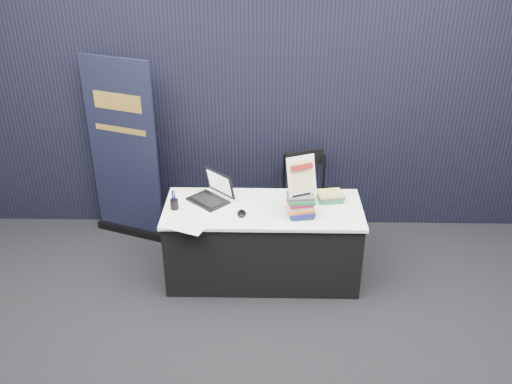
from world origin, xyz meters
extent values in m
plane|color=black|center=(0.00, 0.00, 0.00)|extent=(8.00, 8.00, 0.00)
cube|color=beige|center=(0.00, 4.00, 1.75)|extent=(8.00, 0.02, 3.50)
cube|color=black|center=(0.00, 1.60, 1.20)|extent=(6.00, 0.08, 2.40)
cube|color=black|center=(0.00, 0.55, 0.36)|extent=(1.76, 0.71, 0.72)
cube|color=white|center=(0.00, 0.55, 0.73)|extent=(1.80, 0.75, 0.03)
cube|color=black|center=(-0.51, 0.65, 0.76)|extent=(0.42, 0.42, 0.02)
cube|color=black|center=(-0.51, 0.77, 0.89)|extent=(0.30, 0.29, 0.24)
cube|color=silver|center=(-0.51, 0.76, 0.89)|extent=(0.24, 0.24, 0.19)
ellipsoid|color=black|center=(-0.19, 0.41, 0.77)|extent=(0.08, 0.13, 0.04)
cube|color=white|center=(-0.71, 0.28, 0.75)|extent=(0.34, 0.27, 0.00)
cube|color=white|center=(-0.64, 0.22, 0.75)|extent=(0.37, 0.32, 0.00)
cube|color=white|center=(-0.46, 0.53, 0.75)|extent=(0.36, 0.26, 0.00)
cylinder|color=black|center=(-0.80, 0.51, 0.80)|extent=(0.09, 0.09, 0.09)
cube|color=navy|center=(0.33, 0.41, 0.76)|extent=(0.24, 0.19, 0.03)
cube|color=navy|center=(0.33, 0.41, 0.79)|extent=(0.24, 0.19, 0.03)
cube|color=orange|center=(0.33, 0.41, 0.82)|extent=(0.24, 0.19, 0.03)
cube|color=beige|center=(0.33, 0.41, 0.85)|extent=(0.24, 0.19, 0.03)
cube|color=maroon|center=(0.33, 0.41, 0.88)|extent=(0.24, 0.19, 0.03)
cube|color=#1E7238|center=(0.33, 0.41, 0.91)|extent=(0.24, 0.19, 0.03)
cube|color=#505156|center=(0.33, 0.41, 0.94)|extent=(0.24, 0.19, 0.03)
cube|color=#1E7238|center=(0.63, 0.69, 0.77)|extent=(0.23, 0.18, 0.03)
cube|color=#505156|center=(0.63, 0.69, 0.80)|extent=(0.23, 0.18, 0.03)
cube|color=#D4C155|center=(0.63, 0.69, 0.83)|extent=(0.23, 0.18, 0.03)
cube|color=black|center=(0.33, 0.40, 0.97)|extent=(0.16, 0.08, 0.01)
cylinder|color=black|center=(0.26, 0.48, 1.07)|extent=(0.04, 0.09, 0.25)
cylinder|color=black|center=(0.40, 0.48, 1.07)|extent=(0.04, 0.09, 0.25)
cube|color=white|center=(0.33, 0.44, 1.13)|extent=(0.28, 0.19, 0.34)
cube|color=#F9E89C|center=(0.33, 0.43, 1.13)|extent=(0.22, 0.15, 0.27)
cube|color=maroon|center=(0.33, 0.43, 1.22)|extent=(0.20, 0.09, 0.05)
cube|color=black|center=(-1.42, 1.28, 0.04)|extent=(0.80, 0.38, 0.08)
cube|color=black|center=(-1.42, 1.30, 0.96)|extent=(0.73, 0.30, 1.93)
cube|color=gold|center=(-1.42, 1.28, 1.49)|extent=(0.50, 0.19, 0.17)
cube|color=gold|center=(-1.42, 1.28, 1.20)|extent=(0.54, 0.21, 0.06)
cylinder|color=black|center=(0.21, 0.94, 0.23)|extent=(0.02, 0.02, 0.46)
cylinder|color=black|center=(0.62, 0.94, 0.23)|extent=(0.02, 0.02, 0.46)
cylinder|color=black|center=(0.21, 1.36, 0.23)|extent=(0.02, 0.02, 0.46)
cylinder|color=black|center=(0.62, 1.36, 0.23)|extent=(0.02, 0.02, 0.46)
cube|color=black|center=(0.42, 1.15, 0.48)|extent=(0.56, 0.56, 0.04)
cube|color=black|center=(0.42, 1.36, 0.87)|extent=(0.39, 0.18, 0.16)
camera|label=1|loc=(0.02, -3.94, 3.30)|focal=40.00mm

